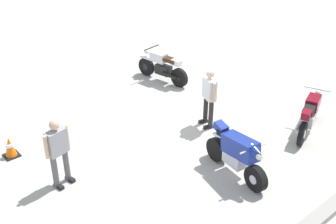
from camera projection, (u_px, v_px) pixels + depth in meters
ground_plane at (194, 118)px, 11.96m from camera, size 40.00×40.00×0.00m
motorcycle_maroon_cruiser at (310, 115)px, 11.08m from camera, size 2.00×0.93×1.09m
motorcycle_blue_sportbike at (237, 153)px, 9.41m from camera, size 0.70×1.96×1.14m
motorcycle_silver_cruiser at (163, 67)px, 13.94m from camera, size 0.70×2.08×1.09m
person_in_gray_shirt at (58, 149)px, 8.95m from camera, size 0.64×0.38×1.63m
person_in_white_shirt at (209, 95)px, 11.18m from camera, size 0.43×0.64×1.66m
traffic_cone at (10, 147)px, 10.21m from camera, size 0.36×0.36×0.53m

